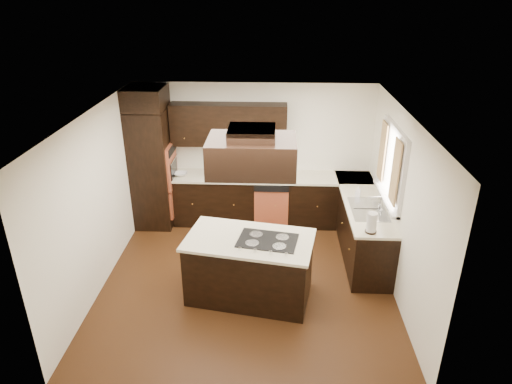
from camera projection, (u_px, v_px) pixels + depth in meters
floor at (248, 279)px, 6.84m from camera, size 4.20×4.20×0.02m
ceiling at (246, 114)px, 5.79m from camera, size 4.20×4.20×0.02m
wall_back at (254, 152)px, 8.23m from camera, size 4.20×0.02×2.50m
wall_front at (233, 299)px, 4.40m from camera, size 4.20×0.02×2.50m
wall_left at (97, 200)px, 6.40m from camera, size 0.02×4.20×2.50m
wall_right at (401, 206)px, 6.23m from camera, size 0.02×4.20×2.50m
oven_column at (152, 168)px, 8.02m from camera, size 0.65×0.75×2.12m
wall_oven_face at (172, 166)px, 7.98m from camera, size 0.05×0.62×0.78m
base_cabinets_back at (255, 200)px, 8.29m from camera, size 2.93×0.60×0.88m
base_cabinets_right at (361, 226)px, 7.40m from camera, size 0.60×2.40×0.88m
countertop_back at (255, 177)px, 8.08m from camera, size 2.93×0.63×0.04m
countertop_right at (363, 200)px, 7.21m from camera, size 0.63×2.40×0.04m
upper_cabinets at (229, 125)px, 7.85m from camera, size 2.00×0.34×0.72m
dishwasher_front at (271, 210)px, 8.03m from camera, size 0.60×0.05×0.72m
window_frame at (392, 164)px, 6.57m from camera, size 0.06×1.32×1.12m
window_pane at (394, 165)px, 6.57m from camera, size 0.00×1.20×1.00m
curtain_left at (395, 172)px, 6.17m from camera, size 0.02×0.34×0.90m
curtain_right at (382, 151)px, 6.93m from camera, size 0.02×0.34×0.90m
sink_rim at (368, 209)px, 6.88m from camera, size 0.52×0.84×0.01m
island at (250, 269)px, 6.29m from camera, size 1.77×1.17×0.88m
island_top at (249, 240)px, 6.10m from camera, size 1.84×1.24×0.04m
cooktop at (267, 240)px, 6.04m from camera, size 0.85×0.65×0.01m
range_hood at (252, 155)px, 5.43m from camera, size 1.05×0.72×0.42m
hood_duct at (252, 133)px, 5.32m from camera, size 0.55×0.50×0.13m
blender_base at (211, 174)px, 8.01m from camera, size 0.15×0.15×0.10m
blender_pitcher at (210, 165)px, 7.93m from camera, size 0.13×0.13×0.26m
spice_rack at (226, 168)px, 8.00m from camera, size 0.36×0.10×0.29m
mixing_bowl at (181, 174)px, 8.07m from camera, size 0.24×0.24×0.06m
soap_bottle at (358, 191)px, 7.27m from camera, size 0.10×0.10×0.18m
paper_towel at (372, 223)px, 6.18m from camera, size 0.16×0.16×0.30m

